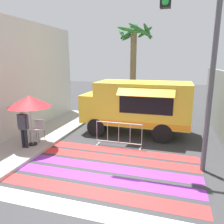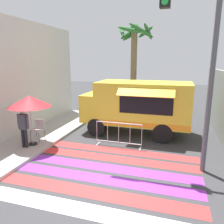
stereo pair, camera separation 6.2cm
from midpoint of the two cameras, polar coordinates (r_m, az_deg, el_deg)
The scene contains 9 objects.
ground_plane at distance 7.30m, azimuth -3.16°, elevation -16.59°, with size 60.00×60.00×0.00m, color #38383A.
crosswalk_painted at distance 7.53m, azimuth -2.39°, elevation -15.53°, with size 6.40×4.36×0.01m.
food_truck at distance 10.96m, azimuth 6.22°, elevation 2.10°, with size 5.27×2.65×2.62m.
traffic_signal_pole at distance 7.38m, azimuth 18.98°, elevation 18.94°, with size 4.49×0.29×6.52m.
patio_umbrella at distance 9.53m, azimuth -20.60°, elevation 2.59°, with size 1.72×1.72×2.12m.
folding_chair at distance 10.36m, azimuth -18.50°, elevation -3.95°, with size 0.45×0.45×0.92m.
vendor_person at distance 9.55m, azimuth -21.96°, elevation -3.25°, with size 0.53×0.22×1.67m.
barricade_front at distance 9.39m, azimuth 1.93°, elevation -5.99°, with size 2.01×0.44×1.08m.
palm_tree at distance 14.53m, azimuth 6.01°, elevation 14.94°, with size 2.43×2.56×5.88m.
Camera 2 is at (2.22, -5.93, 3.64)m, focal length 35.00 mm.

